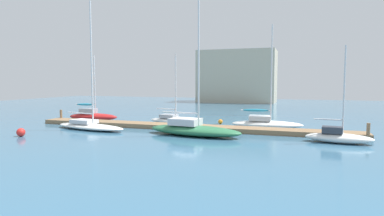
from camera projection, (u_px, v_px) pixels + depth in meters
ground_plane at (186, 129)px, 32.69m from camera, size 120.00×120.00×0.00m
dock_pier at (186, 127)px, 32.67m from camera, size 33.41×2.29×0.45m
dock_piling_near_end at (61, 116)px, 38.80m from camera, size 0.28×0.28×1.43m
dock_piling_far_end at (368, 132)px, 26.46m from camera, size 0.28×0.28×1.43m
sailboat_0 at (92, 115)px, 39.99m from camera, size 6.49×2.54×7.99m
sailboat_1 at (89, 125)px, 32.46m from camera, size 8.73×3.66×12.62m
sailboat_2 at (173, 120)px, 36.86m from camera, size 6.37×2.88×7.94m
sailboat_3 at (193, 129)px, 28.83m from camera, size 9.10×3.82×11.83m
sailboat_4 at (266, 123)px, 33.35m from camera, size 7.43×2.89×10.56m
sailboat_5 at (338, 136)px, 25.37m from camera, size 5.15×2.11×7.61m
mooring_buoy_orange at (220, 122)px, 36.76m from camera, size 0.53×0.53×0.53m
mooring_buoy_red at (21, 132)px, 28.39m from camera, size 0.73×0.73×0.73m
harbor_building_distant at (237, 77)px, 74.82m from camera, size 17.43×9.11×11.88m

